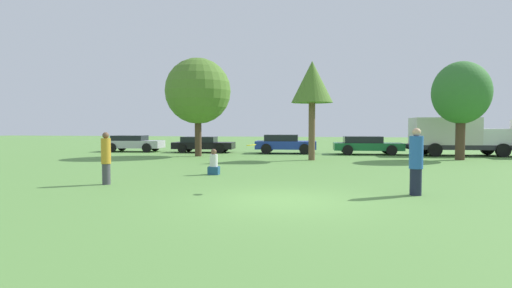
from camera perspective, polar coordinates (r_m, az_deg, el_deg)
name	(u,v)px	position (r m, az deg, el deg)	size (l,w,h in m)	color
ground_plane	(283,201)	(10.82, 3.83, -7.85)	(120.00, 120.00, 0.00)	#5B8E42
person_thrower	(106,158)	(14.49, -20.11, -1.83)	(0.31, 0.31, 1.74)	#3F3F47
person_catcher	(416,162)	(12.34, 21.34, -2.28)	(0.38, 0.38, 1.89)	#191E33
frisbee	(251,145)	(12.16, -0.67, -0.14)	(0.29, 0.29, 0.05)	yellow
bystander_sitting	(214,164)	(16.45, -5.89, -2.78)	(0.42, 0.35, 1.03)	navy
tree_0	(198,91)	(26.44, -8.08, 7.26)	(4.16, 4.16, 6.22)	#473323
tree_1	(312,83)	(23.47, 7.80, 8.33)	(2.33, 2.33, 5.57)	brown
tree_2	(461,93)	(26.04, 26.61, 6.29)	(3.17, 3.17, 5.57)	#473323
parked_car_silver	(133,143)	(32.05, -16.73, 0.15)	(4.38, 2.01, 1.21)	#B2B2B7
parked_car_black	(203,144)	(30.05, -7.44, 0.01)	(4.48, 1.98, 1.14)	black
parked_car_blue	(285,143)	(28.84, 4.02, 0.09)	(4.28, 2.17, 1.31)	#1E389E
parked_car_green	(366,145)	(28.69, 15.06, -0.10)	(4.61, 2.19, 1.23)	#196633
delivery_truck_white	(455,135)	(29.61, 25.94, 1.09)	(6.52, 2.75, 2.46)	#2D2D33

